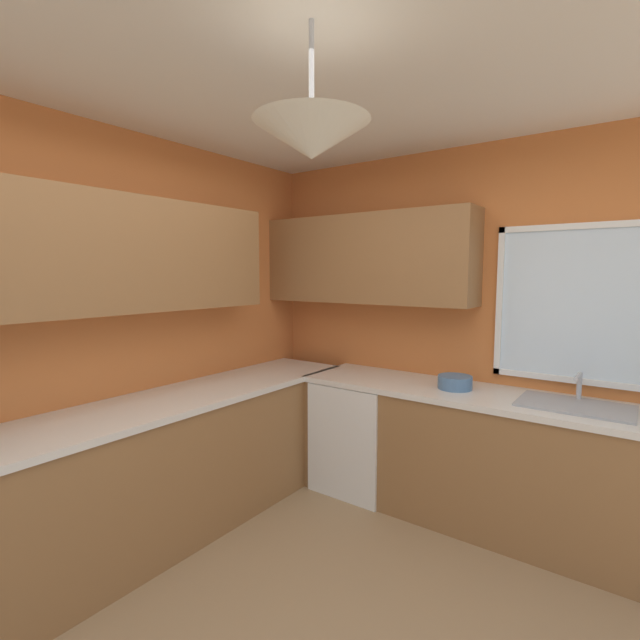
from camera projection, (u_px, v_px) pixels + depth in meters
room_shell at (266, 247)px, 2.63m from camera, size 3.55×4.05×2.66m
counter_run_left at (122, 485)px, 2.69m from camera, size 0.65×3.66×0.89m
counter_run_back at (485, 458)px, 3.08m from camera, size 2.64×0.65×0.89m
dishwasher at (361, 434)px, 3.61m from camera, size 0.60×0.60×0.85m
sink_assembly at (575, 405)px, 2.74m from camera, size 0.62×0.40×0.19m
bowl at (455, 382)px, 3.16m from camera, size 0.23×0.23×0.09m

